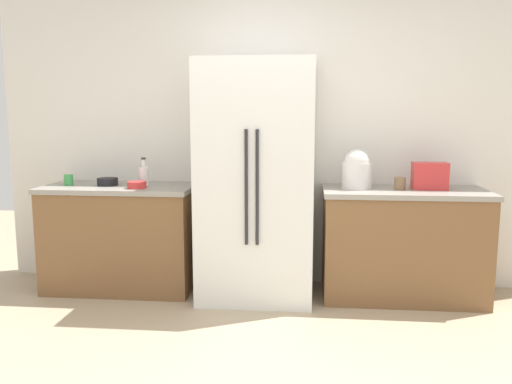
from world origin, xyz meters
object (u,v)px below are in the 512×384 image
(rice_cooker, at_px, (357,169))
(cup_b, at_px, (69,180))
(refrigerator, at_px, (257,181))
(cup_a, at_px, (400,183))
(bowl_b, at_px, (108,182))
(bottle_a, at_px, (144,175))
(bowl_a, at_px, (137,185))
(toaster, at_px, (430,176))

(rice_cooker, height_order, cup_b, rice_cooker)
(refrigerator, xyz_separation_m, cup_a, (1.13, 0.05, -0.01))
(rice_cooker, bearing_deg, cup_a, -7.20)
(refrigerator, relative_size, bowl_b, 11.08)
(bottle_a, distance_m, cup_b, 0.64)
(rice_cooker, height_order, bowl_a, rice_cooker)
(toaster, relative_size, bowl_a, 1.76)
(refrigerator, relative_size, rice_cooker, 5.99)
(toaster, height_order, cup_a, toaster)
(bowl_b, bearing_deg, cup_b, -176.25)
(bowl_a, bearing_deg, cup_b, 169.58)
(bowl_a, bearing_deg, rice_cooker, 5.48)
(refrigerator, relative_size, toaster, 7.07)
(refrigerator, relative_size, cup_b, 21.07)
(bowl_a, distance_m, bowl_b, 0.33)
(rice_cooker, xyz_separation_m, bowl_a, (-1.76, -0.17, -0.12))
(toaster, height_order, bowl_a, toaster)
(refrigerator, relative_size, bottle_a, 8.01)
(bottle_a, relative_size, bowl_a, 1.55)
(cup_b, bearing_deg, bowl_b, 3.75)
(bottle_a, distance_m, bowl_b, 0.32)
(cup_b, bearing_deg, bowl_a, -10.42)
(refrigerator, height_order, cup_b, refrigerator)
(cup_a, height_order, bowl_a, cup_a)
(refrigerator, height_order, cup_a, refrigerator)
(toaster, distance_m, cup_a, 0.24)
(rice_cooker, distance_m, cup_b, 2.39)
(cup_a, relative_size, bowl_b, 0.58)
(cup_a, distance_m, cup_b, 2.72)
(refrigerator, xyz_separation_m, bowl_b, (-1.26, 0.06, -0.03))
(toaster, distance_m, bowl_b, 2.62)
(rice_cooker, relative_size, bottle_a, 1.34)
(rice_cooker, bearing_deg, toaster, -0.76)
(toaster, height_order, rice_cooker, rice_cooker)
(cup_a, height_order, cup_b, cup_a)
(toaster, distance_m, cup_b, 2.95)
(rice_cooker, distance_m, bowl_a, 1.77)
(toaster, xyz_separation_m, bottle_a, (-2.31, -0.01, -0.02))
(cup_a, distance_m, bowl_a, 2.10)
(rice_cooker, xyz_separation_m, bottle_a, (-1.75, -0.02, -0.06))
(cup_a, relative_size, cup_b, 1.10)
(rice_cooker, bearing_deg, bowl_b, -179.10)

